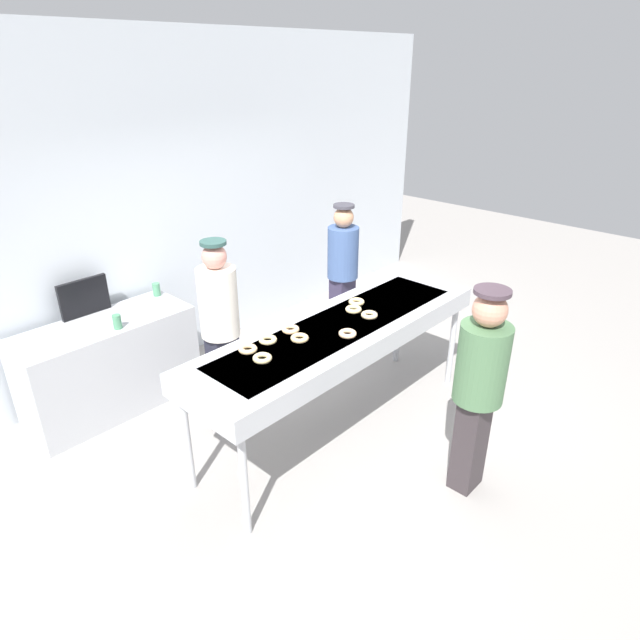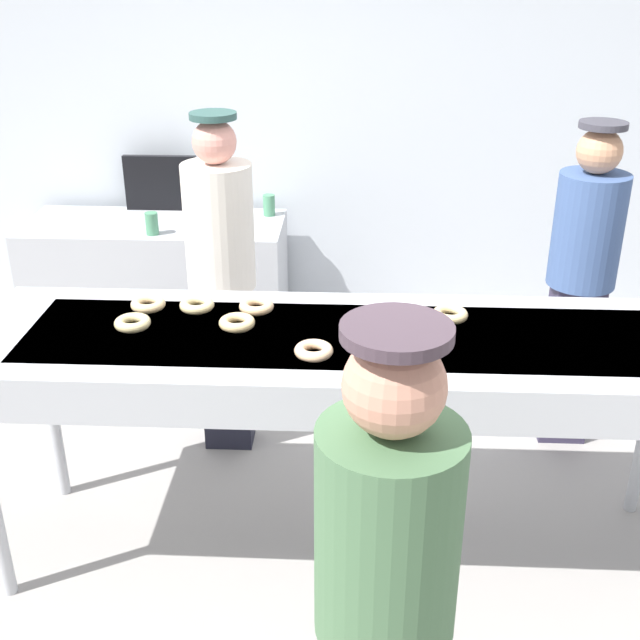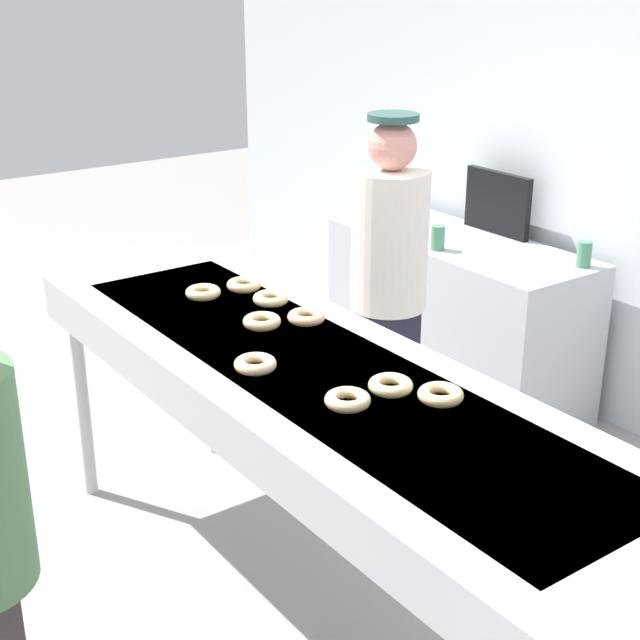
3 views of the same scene
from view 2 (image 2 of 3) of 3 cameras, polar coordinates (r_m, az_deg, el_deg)
name	(u,v)px [view 2 (image 2 of 3)]	position (r m, az deg, el deg)	size (l,w,h in m)	color
ground_plane	(341,547)	(3.63, 1.54, -15.87)	(16.00, 16.00, 0.00)	#9E9993
back_wall	(353,80)	(5.03, 2.39, 16.74)	(8.00, 0.12, 3.30)	silver
fryer_conveyor	(344,355)	(3.09, 1.74, -2.53)	(2.87, 0.81, 1.03)	#B7BABF
plain_donut_0	(450,314)	(3.21, 9.26, 0.40)	(0.14, 0.14, 0.04)	#EECD89
plain_donut_1	(237,323)	(3.12, -5.94, -0.18)	(0.14, 0.14, 0.04)	#EFCA87
plain_donut_2	(256,306)	(3.26, -4.55, 0.99)	(0.14, 0.14, 0.04)	#F4C28B
plain_donut_3	(197,305)	(3.29, -8.76, 1.07)	(0.14, 0.14, 0.04)	beige
plain_donut_4	(148,304)	(3.34, -12.15, 1.12)	(0.14, 0.14, 0.04)	#EFC88C
plain_donut_5	(314,351)	(2.89, -0.45, -2.19)	(0.14, 0.14, 0.04)	#F9C694
plain_donut_6	(420,342)	(2.97, 7.11, -1.57)	(0.14, 0.14, 0.04)	beige
plain_donut_7	(133,323)	(3.19, -13.22, -0.20)	(0.14, 0.14, 0.04)	beige
plain_donut_8	(416,322)	(3.13, 6.85, -0.17)	(0.14, 0.14, 0.04)	#EDD38D
worker_baker	(582,272)	(4.11, 18.14, 3.29)	(0.33, 0.33, 1.66)	#332D45
worker_assistant	(222,270)	(3.87, -7.03, 3.52)	(0.33, 0.33, 1.72)	#1E1F2C
customer_waiting	(386,578)	(2.10, 4.70, -17.86)	(0.36, 0.36, 1.65)	#362F32
prep_counter	(160,290)	(5.07, -11.36, 2.11)	(1.55, 0.63, 0.88)	#B7BABF
paper_cup_0	(269,205)	(4.95, -3.65, 8.17)	(0.07, 0.07, 0.13)	#4C8C66
paper_cup_1	(152,224)	(4.70, -11.89, 6.74)	(0.07, 0.07, 0.13)	#4C8C66
menu_display	(161,183)	(5.12, -11.26, 9.56)	(0.45, 0.04, 0.34)	black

